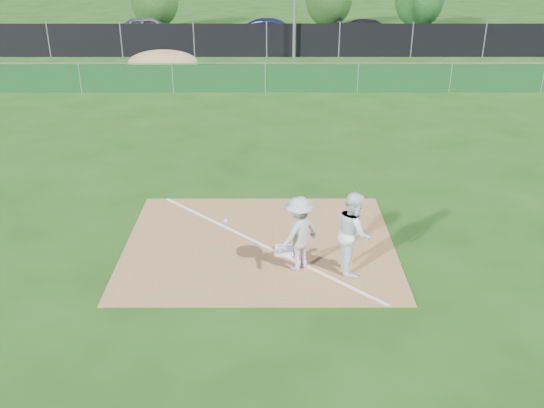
{
  "coord_description": "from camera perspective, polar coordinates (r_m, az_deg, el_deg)",
  "views": [
    {
      "loc": [
        0.27,
        -11.02,
        6.46
      ],
      "look_at": [
        0.28,
        1.0,
        1.0
      ],
      "focal_mm": 40.0,
      "sensor_mm": 36.0,
      "label": 1
    }
  ],
  "objects": [
    {
      "name": "tree_mid",
      "position": [
        44.95,
        5.38,
        18.61
      ],
      "size": [
        3.25,
        3.25,
        3.86
      ],
      "color": "#382316",
      "rests_on": "ground"
    },
    {
      "name": "tree_left",
      "position": [
        45.04,
        -10.99,
        18.33
      ],
      "size": [
        3.29,
        3.29,
        3.9
      ],
      "color": "#382316",
      "rests_on": "ground"
    },
    {
      "name": "foul_line",
      "position": [
        13.64,
        -1.17,
        -3.73
      ],
      "size": [
        5.01,
        5.01,
        0.01
      ],
      "primitive_type": "cube",
      "rotation": [
        0.0,
        0.0,
        0.79
      ],
      "color": "white",
      "rests_on": "infield_dirt"
    },
    {
      "name": "runner",
      "position": [
        12.38,
        7.66,
        -2.65
      ],
      "size": [
        0.72,
        0.89,
        1.74
      ],
      "primitive_type": "imported",
      "rotation": [
        0.0,
        0.0,
        1.65
      ],
      "color": "white",
      "rests_on": "ground"
    },
    {
      "name": "parking_lot",
      "position": [
        39.55,
        -0.45,
        15.03
      ],
      "size": [
        46.0,
        9.0,
        0.01
      ],
      "primitive_type": "cube",
      "color": "black",
      "rests_on": "ground"
    },
    {
      "name": "car_left",
      "position": [
        40.08,
        -11.42,
        15.84
      ],
      "size": [
        4.89,
        2.77,
        1.57
      ],
      "primitive_type": "imported",
      "rotation": [
        0.0,
        0.0,
        1.78
      ],
      "color": "#A9ABB0",
      "rests_on": "parking_lot"
    },
    {
      "name": "play_at_first",
      "position": [
        12.33,
        2.52,
        -2.81
      ],
      "size": [
        2.09,
        1.13,
        1.6
      ],
      "color": "silver",
      "rests_on": "infield_dirt"
    },
    {
      "name": "first_base",
      "position": [
        13.29,
        1.13,
        -4.35
      ],
      "size": [
        0.42,
        0.42,
        0.09
      ],
      "primitive_type": "cube",
      "rotation": [
        0.0,
        0.0,
        -0.03
      ],
      "color": "silver",
      "rests_on": "infield_dirt"
    },
    {
      "name": "black_fence",
      "position": [
        34.47,
        -0.51,
        15.14
      ],
      "size": [
        46.0,
        0.04,
        1.8
      ],
      "primitive_type": "cube",
      "color": "black",
      "rests_on": "ground"
    },
    {
      "name": "green_fence",
      "position": [
        26.67,
        -0.64,
        11.73
      ],
      "size": [
        44.0,
        0.05,
        1.2
      ],
      "primitive_type": "cube",
      "color": "#0F3A16",
      "rests_on": "ground"
    },
    {
      "name": "car_right",
      "position": [
        40.2,
        9.35,
        15.82
      ],
      "size": [
        4.8,
        2.97,
        1.3
      ],
      "primitive_type": "imported",
      "rotation": [
        0.0,
        0.0,
        1.29
      ],
      "color": "black",
      "rests_on": "parking_lot"
    },
    {
      "name": "ground",
      "position": [
        21.99,
        -0.75,
        7.34
      ],
      "size": [
        90.0,
        90.0,
        0.0
      ],
      "primitive_type": "plane",
      "color": "#17400D",
      "rests_on": "ground"
    },
    {
      "name": "dirt_mound",
      "position": [
        30.56,
        -10.24,
        12.96
      ],
      "size": [
        3.38,
        2.6,
        1.17
      ],
      "primitive_type": "ellipsoid",
      "color": "#997C4A",
      "rests_on": "ground"
    },
    {
      "name": "infield_dirt",
      "position": [
        13.64,
        -1.17,
        -3.79
      ],
      "size": [
        6.0,
        5.0,
        0.02
      ],
      "primitive_type": "cube",
      "color": "olive",
      "rests_on": "ground"
    },
    {
      "name": "tree_right",
      "position": [
        45.4,
        13.71,
        18.19
      ],
      "size": [
        3.34,
        3.34,
        3.96
      ],
      "color": "#382316",
      "rests_on": "ground"
    },
    {
      "name": "car_mid",
      "position": [
        38.5,
        0.14,
        15.88
      ],
      "size": [
        4.58,
        1.94,
        1.47
      ],
      "primitive_type": "imported",
      "rotation": [
        0.0,
        0.0,
        1.48
      ],
      "color": "black",
      "rests_on": "parking_lot"
    }
  ]
}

